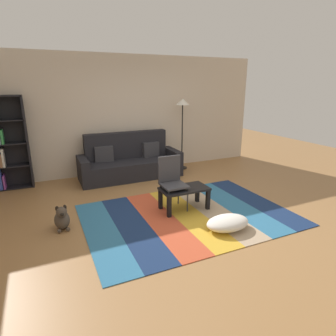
% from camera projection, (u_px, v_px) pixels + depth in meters
% --- Properties ---
extents(ground_plane, '(14.00, 14.00, 0.00)m').
position_uv_depth(ground_plane, '(174.00, 210.00, 4.79)').
color(ground_plane, '#9E7042').
extents(back_wall, '(6.80, 0.10, 2.70)m').
position_uv_depth(back_wall, '(127.00, 115.00, 6.62)').
color(back_wall, beige).
rests_on(back_wall, ground_plane).
extents(rug, '(3.26, 2.29, 0.01)m').
position_uv_depth(rug, '(188.00, 215.00, 4.58)').
color(rug, teal).
rests_on(rug, ground_plane).
extents(couch, '(2.26, 0.80, 1.00)m').
position_uv_depth(couch, '(130.00, 162.00, 6.40)').
color(couch, black).
rests_on(couch, ground_plane).
extents(coffee_table, '(0.80, 0.43, 0.38)m').
position_uv_depth(coffee_table, '(184.00, 192.00, 4.71)').
color(coffee_table, black).
rests_on(coffee_table, rug).
extents(pouf, '(0.66, 0.44, 0.19)m').
position_uv_depth(pouf, '(228.00, 223.00, 4.10)').
color(pouf, white).
rests_on(pouf, rug).
extents(dog, '(0.22, 0.35, 0.40)m').
position_uv_depth(dog, '(62.00, 219.00, 4.11)').
color(dog, '#473D33').
rests_on(dog, ground_plane).
extents(standing_lamp, '(0.32, 0.32, 1.72)m').
position_uv_depth(standing_lamp, '(182.00, 111.00, 6.74)').
color(standing_lamp, black).
rests_on(standing_lamp, ground_plane).
extents(tv_remote, '(0.13, 0.15, 0.02)m').
position_uv_depth(tv_remote, '(179.00, 188.00, 4.67)').
color(tv_remote, black).
rests_on(tv_remote, coffee_table).
extents(folding_chair, '(0.40, 0.40, 0.90)m').
position_uv_depth(folding_chair, '(172.00, 178.00, 4.71)').
color(folding_chair, '#38383D').
rests_on(folding_chair, ground_plane).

